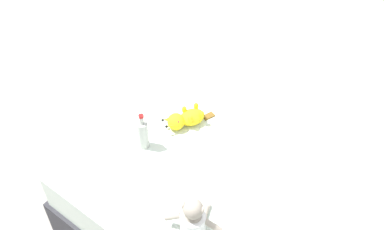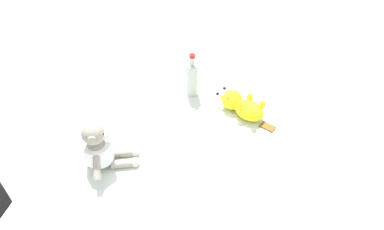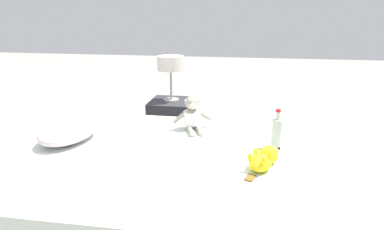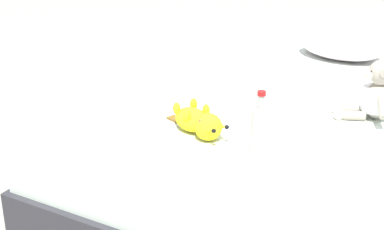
% 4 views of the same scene
% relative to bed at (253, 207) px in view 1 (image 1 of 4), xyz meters
% --- Properties ---
extents(bed, '(1.44, 1.88, 0.50)m').
position_rel_bed_xyz_m(bed, '(0.00, 0.00, 0.00)').
color(bed, '#2D2D33').
rests_on(bed, ground_plane).
extents(plush_monkey, '(0.25, 0.28, 0.24)m').
position_rel_bed_xyz_m(plush_monkey, '(0.44, -0.09, 0.35)').
color(plush_monkey, '#9E9384').
rests_on(plush_monkey, bed).
extents(plush_yellow_creature, '(0.31, 0.20, 0.10)m').
position_rel_bed_xyz_m(plush_yellow_creature, '(-0.08, -0.55, 0.30)').
color(plush_yellow_creature, yellow).
rests_on(plush_yellow_creature, bed).
extents(glass_bottle, '(0.06, 0.06, 0.24)m').
position_rel_bed_xyz_m(glass_bottle, '(0.19, -0.63, 0.35)').
color(glass_bottle, '#B7BCB2').
rests_on(glass_bottle, bed).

